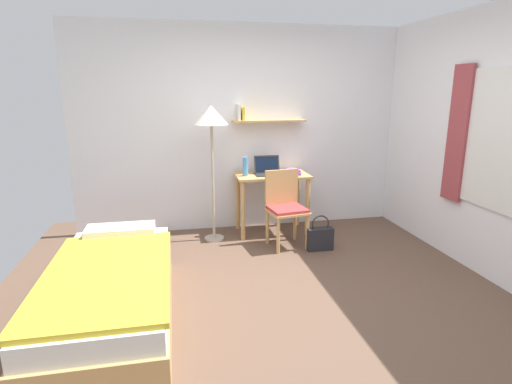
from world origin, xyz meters
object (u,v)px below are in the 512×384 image
desk (272,187)px  water_bottle (245,166)px  book_stack (293,172)px  bed (112,293)px  handbag (320,238)px  laptop (268,170)px  standing_lamp (211,123)px  desk_chair (285,205)px

desk → water_bottle: water_bottle is taller
book_stack → water_bottle: bearing=179.8°
bed → water_bottle: water_bottle is taller
bed → desk: desk is taller
desk → handbag: (0.40, -0.72, -0.45)m
laptop → handbag: laptop is taller
handbag → book_stack: bearing=100.7°
water_bottle → book_stack: (0.61, -0.00, -0.09)m
bed → book_stack: 2.73m
standing_lamp → handbag: bearing=-26.8°
desk → desk_chair: size_ratio=1.04×
standing_lamp → handbag: size_ratio=3.91×
bed → standing_lamp: standing_lamp is taller
bed → water_bottle: bearing=51.8°
standing_lamp → laptop: size_ratio=4.90×
desk → water_bottle: size_ratio=3.91×
standing_lamp → water_bottle: standing_lamp is taller
water_bottle → bed: bearing=-128.2°
bed → book_stack: size_ratio=7.79×
desk → book_stack: (0.27, -0.02, 0.19)m
laptop → water_bottle: (-0.29, -0.04, 0.06)m
handbag → water_bottle: bearing=136.8°
desk_chair → desk: bearing=95.6°
bed → water_bottle: 2.34m
book_stack → handbag: bearing=-79.3°
water_bottle → handbag: (0.74, -0.70, -0.74)m
laptop → book_stack: bearing=-8.1°
standing_lamp → bed: bearing=-120.5°
bed → water_bottle: (1.40, 1.77, 0.64)m
desk_chair → bed: bearing=-143.6°
laptop → desk: bearing=-21.8°
desk → book_stack: 0.33m
desk_chair → laptop: 0.61m
desk_chair → book_stack: size_ratio=3.55×
desk → standing_lamp: standing_lamp is taller
laptop → handbag: bearing=-58.7°
desk → standing_lamp: (-0.76, -0.13, 0.83)m
handbag → desk: bearing=119.0°
desk_chair → standing_lamp: standing_lamp is taller
bed → desk_chair: (1.79, 1.32, 0.25)m
book_stack → handbag: (0.13, -0.69, -0.65)m
water_bottle → handbag: bearing=-43.2°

